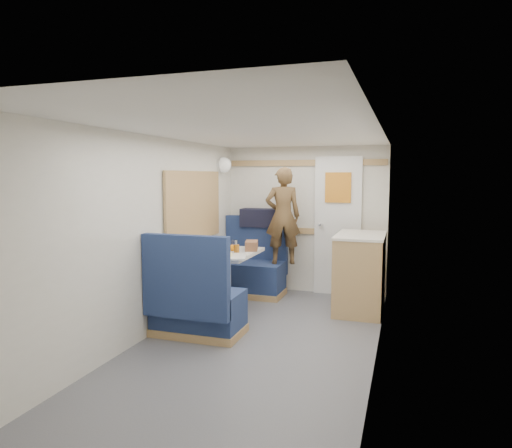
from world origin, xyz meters
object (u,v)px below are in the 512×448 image
(bench_near, at_px, (196,307))
(beer_glass, at_px, (237,249))
(orange_fruit, at_px, (232,248))
(tumbler_right, at_px, (235,244))
(cheese_block, at_px, (227,254))
(dinette_table, at_px, (228,265))
(person, at_px, (283,216))
(bench_far, at_px, (252,272))
(tray, at_px, (233,256))
(bread_loaf, at_px, (252,246))
(duffel_bag, at_px, (260,218))
(dome_light, at_px, (224,165))
(galley_counter, at_px, (360,272))
(pepper_grinder, at_px, (227,249))
(tumbler_left, at_px, (199,250))
(wine_glass, at_px, (221,243))
(salt_grinder, at_px, (223,246))

(bench_near, relative_size, beer_glass, 10.68)
(orange_fruit, xyz_separation_m, tumbler_right, (-0.08, 0.27, -0.00))
(cheese_block, distance_m, tumbler_right, 0.62)
(dinette_table, bearing_deg, person, 63.02)
(bench_far, relative_size, tray, 2.86)
(tray, bearing_deg, orange_fruit, 112.63)
(beer_glass, xyz_separation_m, bread_loaf, (0.09, 0.26, 0.01))
(beer_glass, bearing_deg, dinette_table, 158.35)
(tumbler_right, bearing_deg, duffel_bag, 87.55)
(bench_far, bearing_deg, dinette_table, -90.00)
(dome_light, height_order, galley_counter, dome_light)
(duffel_bag, relative_size, cheese_block, 4.68)
(pepper_grinder, bearing_deg, tumbler_left, -132.21)
(bench_far, height_order, galley_counter, bench_far)
(tray, distance_m, tumbler_left, 0.41)
(bench_far, xyz_separation_m, cheese_block, (0.14, -1.24, 0.46))
(pepper_grinder, bearing_deg, bench_far, 90.90)
(dome_light, height_order, duffel_bag, dome_light)
(dome_light, relative_size, tumbler_left, 1.64)
(orange_fruit, xyz_separation_m, bread_loaf, (0.15, 0.25, -0.00))
(tumbler_right, bearing_deg, tray, -70.54)
(cheese_block, relative_size, wine_glass, 0.66)
(dome_light, bearing_deg, orange_fruit, -62.49)
(dome_light, bearing_deg, duffel_bag, 32.32)
(salt_grinder, xyz_separation_m, bread_loaf, (0.32, 0.11, 0.01))
(tumbler_left, xyz_separation_m, salt_grinder, (0.12, 0.42, -0.01))
(wine_glass, distance_m, salt_grinder, 0.27)
(beer_glass, bearing_deg, wine_glass, -146.20)
(tumbler_right, distance_m, beer_glass, 0.31)
(pepper_grinder, bearing_deg, person, 65.57)
(dinette_table, bearing_deg, cheese_block, -69.79)
(cheese_block, height_order, tumbler_right, tumbler_right)
(wine_glass, relative_size, salt_grinder, 1.72)
(tray, bearing_deg, beer_glass, 102.86)
(tumbler_left, height_order, beer_glass, tumbler_left)
(bench_far, xyz_separation_m, duffel_bag, (0.04, 0.26, 0.72))
(bench_near, relative_size, tumbler_left, 8.62)
(tray, xyz_separation_m, tumbler_left, (-0.41, -0.00, 0.05))
(bench_near, distance_m, beer_glass, 0.95)
(tumbler_right, bearing_deg, cheese_block, -76.92)
(pepper_grinder, bearing_deg, duffel_bag, 88.93)
(bench_near, xyz_separation_m, salt_grinder, (-0.10, 0.96, 0.47))
(person, height_order, wine_glass, person)
(cheese_block, xyz_separation_m, pepper_grinder, (-0.12, 0.30, 0.01))
(tray, height_order, beer_glass, beer_glass)
(person, relative_size, tray, 3.45)
(tray, xyz_separation_m, orange_fruit, (-0.12, 0.28, 0.05))
(bench_near, relative_size, tray, 2.86)
(tumbler_left, relative_size, beer_glass, 1.24)
(tumbler_right, distance_m, salt_grinder, 0.16)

